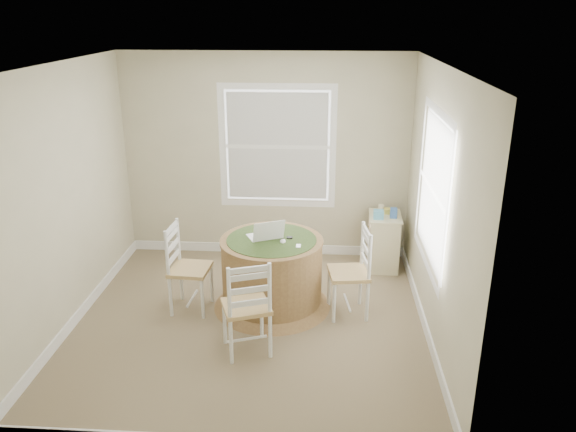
{
  "coord_description": "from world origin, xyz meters",
  "views": [
    {
      "loc": [
        0.73,
        -5.05,
        3.07
      ],
      "look_at": [
        0.37,
        0.45,
        1.02
      ],
      "focal_mm": 35.0,
      "sensor_mm": 36.0,
      "label": 1
    }
  ],
  "objects_px": {
    "round_table": "(272,270)",
    "laptop": "(266,235)",
    "chair_near": "(246,306)",
    "corner_chest": "(383,241)",
    "chair_left": "(190,269)",
    "chair_right": "(348,273)"
  },
  "relations": [
    {
      "from": "chair_near",
      "to": "laptop",
      "type": "distance_m",
      "value": 0.98
    },
    {
      "from": "chair_near",
      "to": "corner_chest",
      "type": "relative_size",
      "value": 1.37
    },
    {
      "from": "laptop",
      "to": "corner_chest",
      "type": "relative_size",
      "value": 0.63
    },
    {
      "from": "chair_left",
      "to": "chair_right",
      "type": "bearing_deg",
      "value": -85.43
    },
    {
      "from": "round_table",
      "to": "chair_right",
      "type": "bearing_deg",
      "value": -7.65
    },
    {
      "from": "chair_near",
      "to": "corner_chest",
      "type": "bearing_deg",
      "value": -146.38
    },
    {
      "from": "corner_chest",
      "to": "round_table",
      "type": "bearing_deg",
      "value": -138.38
    },
    {
      "from": "chair_near",
      "to": "chair_left",
      "type": "bearing_deg",
      "value": -66.35
    },
    {
      "from": "round_table",
      "to": "laptop",
      "type": "height_order",
      "value": "laptop"
    },
    {
      "from": "chair_near",
      "to": "chair_right",
      "type": "height_order",
      "value": "same"
    },
    {
      "from": "chair_left",
      "to": "laptop",
      "type": "distance_m",
      "value": 0.88
    },
    {
      "from": "chair_left",
      "to": "chair_right",
      "type": "xyz_separation_m",
      "value": [
        1.67,
        0.02,
        0.0
      ]
    },
    {
      "from": "chair_near",
      "to": "chair_right",
      "type": "xyz_separation_m",
      "value": [
        0.97,
        0.76,
        0.0
      ]
    },
    {
      "from": "chair_right",
      "to": "corner_chest",
      "type": "bearing_deg",
      "value": 149.68
    },
    {
      "from": "round_table",
      "to": "chair_left",
      "type": "xyz_separation_m",
      "value": [
        -0.86,
        -0.13,
        0.05
      ]
    },
    {
      "from": "chair_near",
      "to": "corner_chest",
      "type": "height_order",
      "value": "chair_near"
    },
    {
      "from": "chair_left",
      "to": "corner_chest",
      "type": "xyz_separation_m",
      "value": [
        2.15,
        1.19,
        -0.13
      ]
    },
    {
      "from": "corner_chest",
      "to": "chair_left",
      "type": "bearing_deg",
      "value": -148.82
    },
    {
      "from": "laptop",
      "to": "chair_left",
      "type": "bearing_deg",
      "value": -13.43
    },
    {
      "from": "chair_right",
      "to": "corner_chest",
      "type": "height_order",
      "value": "chair_right"
    },
    {
      "from": "chair_left",
      "to": "corner_chest",
      "type": "bearing_deg",
      "value": -57.02
    },
    {
      "from": "round_table",
      "to": "corner_chest",
      "type": "xyz_separation_m",
      "value": [
        1.3,
        1.06,
        -0.08
      ]
    }
  ]
}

